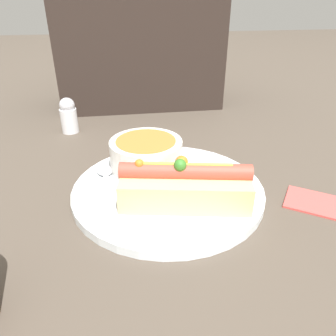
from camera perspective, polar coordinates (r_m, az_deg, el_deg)
The scene contains 8 objects.
ground_plane at distance 0.48m, azimuth -0.00°, elevation -4.47°, with size 4.00×4.00×0.00m, color #4C4238.
dinner_plate at distance 0.48m, azimuth -0.00°, elevation -3.85°, with size 0.28×0.28×0.01m.
hot_dog at distance 0.43m, azimuth 2.92°, elevation -3.03°, with size 0.18×0.10×0.07m.
soup_bowl at distance 0.51m, azimuth -3.81°, elevation 2.51°, with size 0.11×0.11×0.05m.
spoon at distance 0.49m, azimuth -10.62°, elevation -2.30°, with size 0.03×0.17×0.01m.
napkin at distance 0.51m, azimuth 25.90°, elevation -5.75°, with size 0.12×0.11×0.01m.
salt_shaker at distance 0.71m, azimuth -16.93°, elevation 8.73°, with size 0.03×0.03×0.07m.
seated_diner at distance 0.85m, azimuth -4.84°, elevation 25.40°, with size 0.39×0.17×0.51m.
Camera 1 is at (-0.06, -0.40, 0.27)m, focal length 35.00 mm.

